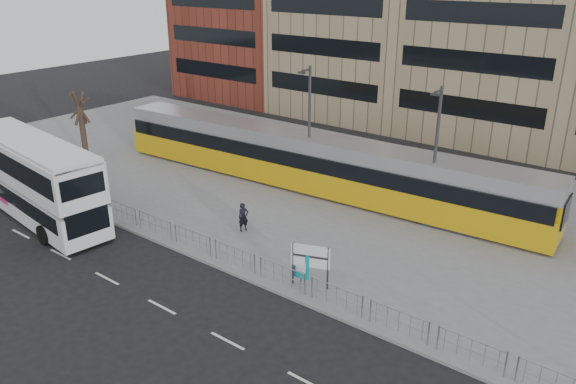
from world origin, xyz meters
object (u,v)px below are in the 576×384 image
Objects in this scene: station_sign at (310,258)px; bare_tree at (77,88)px; lamp_post_east at (435,151)px; traffic_light_west at (104,175)px; lamp_post_west at (309,125)px; pedestrian at (243,217)px; double_decker_bus at (35,176)px; tram at (311,162)px; ad_panel at (301,266)px.

bare_tree reaches higher than station_sign.
lamp_post_east reaches higher than station_sign.
traffic_light_west is 0.38× the size of lamp_post_west.
double_decker_bus is at bearing 141.56° from pedestrian.
tram is 10.06× the size of traffic_light_west.
station_sign is 6.93m from pedestrian.
bare_tree is (-24.41, 4.52, 4.05)m from station_sign.
pedestrian is 11.32m from lamp_post_east.
traffic_light_west is 0.39× the size of lamp_post_east.
pedestrian is (0.83, -7.70, -1.00)m from tram.
ad_panel is at bearing 17.07° from double_decker_bus.
bare_tree is at bearing -164.85° from tram.
ad_panel is (-0.44, -0.12, -0.53)m from station_sign.
station_sign is at bearing 17.18° from double_decker_bus.
pedestrian is (11.07, 5.82, -1.65)m from double_decker_bus.
double_decker_bus is 17.40m from ad_panel.
bare_tree reaches higher than pedestrian.
station_sign is 0.26× the size of lamp_post_west.
pedestrian is at bearing -87.17° from tram.
lamp_post_east is (1.39, 9.96, 2.89)m from station_sign.
bare_tree is at bearing 162.34° from ad_panel.
double_decker_bus is 1.65× the size of bare_tree.
station_sign is 0.27× the size of lamp_post_east.
double_decker_bus is 7.74× the size of ad_panel.
lamp_post_west is at bearing 16.82° from bare_tree.
traffic_light_west is 19.82m from lamp_post_east.
lamp_post_west reaches higher than station_sign.
tram is 18.47m from bare_tree.
lamp_post_west reaches higher than traffic_light_west.
lamp_post_west is at bearing 117.34° from ad_panel.
station_sign is (7.24, -10.25, -0.36)m from tram.
double_decker_bus is 10.86m from bare_tree.
tram is 18.70× the size of pedestrian.
bare_tree is at bearing -168.10° from lamp_post_east.
traffic_light_west reaches higher than ad_panel.
station_sign is 15.68m from traffic_light_west.
bare_tree is at bearing 149.28° from station_sign.
station_sign is at bearing 7.93° from ad_panel.
tram is 3.91× the size of lamp_post_east.
tram is 12.43m from ad_panel.
double_decker_bus is 7.45× the size of pedestrian.
traffic_light_west is (-15.67, 0.14, 0.50)m from station_sign.
lamp_post_east is at bearing 11.90° from bare_tree.
lamp_post_west is (-0.69, 7.20, 3.65)m from pedestrian.
tram is (10.24, 13.52, -0.65)m from double_decker_bus.
traffic_light_west is at bearing -133.12° from tram.
pedestrian is at bearing -136.47° from lamp_post_east.
tram is 2.70m from lamp_post_west.
lamp_post_east is (8.63, -0.29, 2.53)m from tram.
double_decker_bus is 1.56× the size of lamp_post_east.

